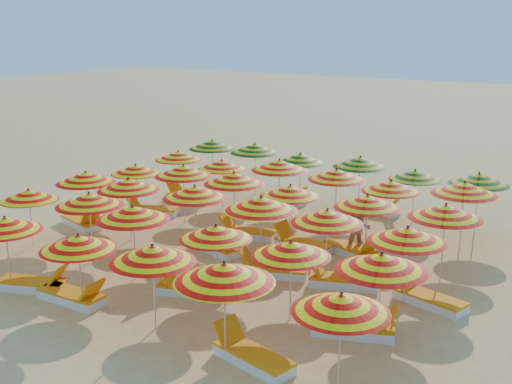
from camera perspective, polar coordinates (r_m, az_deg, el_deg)
ground at (r=18.58m, az=-0.84°, el=-5.11°), size 120.00×120.00×0.00m
umbrella_1 at (r=16.55m, az=-21.42°, el=-2.70°), size 1.93×1.93×1.85m
umbrella_2 at (r=14.75m, az=-15.52°, el=-4.36°), size 1.85×1.85×1.82m
umbrella_3 at (r=13.47m, az=-9.18°, el=-5.47°), size 1.83×1.83×1.91m
umbrella_4 at (r=12.03m, az=-2.83°, el=-7.20°), size 2.16×2.16×2.04m
umbrella_5 at (r=11.29m, az=7.58°, el=-9.81°), size 2.25×2.25×1.85m
umbrella_6 at (r=19.49m, az=-19.55°, el=-0.26°), size 1.73×1.73×1.76m
umbrella_7 at (r=17.82m, az=-14.60°, el=-0.67°), size 2.30×2.30×1.95m
umbrella_8 at (r=16.25m, az=-10.89°, el=-1.84°), size 1.90×1.90×1.98m
umbrella_9 at (r=14.93m, az=-3.58°, el=-3.61°), size 2.01×2.01×1.83m
umbrella_10 at (r=13.78m, az=3.13°, el=-5.09°), size 2.30×2.30×1.85m
umbrella_11 at (r=12.96m, az=11.09°, el=-6.17°), size 2.15×2.15×1.96m
umbrella_12 at (r=20.44m, az=-14.90°, el=1.25°), size 2.38×2.38×1.95m
umbrella_13 at (r=19.21m, az=-11.28°, el=0.65°), size 2.21×2.21×1.96m
umbrella_14 at (r=18.07m, az=-5.46°, el=-0.01°), size 2.36×2.36×1.96m
umbrella_15 at (r=16.55m, az=0.44°, el=-1.06°), size 2.34×2.34×2.04m
umbrella_16 at (r=15.90m, az=6.35°, el=-2.19°), size 2.18×2.18×1.93m
umbrella_17 at (r=14.88m, az=13.30°, el=-3.73°), size 2.38×2.38×1.91m
umbrella_18 at (r=22.01m, az=-10.65°, el=2.00°), size 2.13×2.13×1.77m
umbrella_19 at (r=20.64m, az=-6.47°, el=1.87°), size 2.40×2.40×1.99m
umbrella_20 at (r=19.43m, az=-1.96°, el=1.21°), size 2.46×2.46×2.01m
umbrella_21 at (r=18.48m, az=3.06°, el=0.07°), size 1.87×1.87×1.86m
umbrella_22 at (r=17.43m, az=9.88°, el=-0.84°), size 2.36×2.36×1.92m
umbrella_23 at (r=16.68m, az=16.50°, el=-1.69°), size 2.45×2.45×2.00m
umbrella_24 at (r=23.81m, az=-6.92°, el=3.24°), size 2.25×2.25×1.84m
umbrella_25 at (r=22.25m, az=-3.04°, el=2.46°), size 1.76×1.76×1.81m
umbrella_26 at (r=21.24m, az=2.09°, el=2.39°), size 2.49×2.49×2.02m
umbrella_27 at (r=20.36m, az=7.19°, el=1.56°), size 2.41×2.41×1.94m
umbrella_28 at (r=19.44m, az=11.91°, el=0.51°), size 2.03×2.03×1.86m
umbrella_29 at (r=19.02m, az=18.04°, el=0.30°), size 2.27×2.27×2.04m
umbrella_30 at (r=25.32m, az=-3.91°, el=4.23°), size 2.35×2.35×1.96m
umbrella_31 at (r=24.18m, az=-0.10°, el=3.90°), size 2.32×2.32×2.02m
umbrella_32 at (r=22.97m, az=3.95°, el=3.00°), size 2.35×2.35×1.89m
umbrella_33 at (r=22.14m, az=9.24°, el=2.64°), size 2.19×2.19×1.99m
umbrella_34 at (r=21.34m, az=13.95°, el=1.48°), size 1.91×1.91×1.80m
umbrella_35 at (r=20.70m, az=19.20°, el=1.10°), size 2.20×2.20×1.96m
lounger_1 at (r=16.69m, az=-19.11°, el=-7.73°), size 1.82×1.19×0.69m
lounger_2 at (r=15.71m, az=-16.01°, el=-8.90°), size 1.75×0.63×0.69m
lounger_3 at (r=12.60m, az=-0.37°, el=-14.41°), size 1.82×0.95×0.69m
lounger_4 at (r=15.63m, az=-5.74°, el=-8.50°), size 1.83×1.13×0.69m
lounger_5 at (r=13.79m, az=8.84°, el=-11.89°), size 1.83×1.16×0.69m
lounger_6 at (r=21.30m, az=-15.27°, el=-2.61°), size 1.82×1.01×0.69m
lounger_7 at (r=18.32m, az=-3.52°, el=-4.92°), size 1.82×1.02×0.69m
lounger_8 at (r=16.63m, az=1.46°, el=-6.96°), size 1.82×1.17×0.69m
lounger_9 at (r=16.14m, az=7.67°, el=-7.80°), size 1.83×1.14×0.69m
lounger_10 at (r=15.50m, az=15.06°, el=-9.16°), size 1.82×1.01×0.69m
lounger_11 at (r=22.13m, az=-9.25°, el=-1.63°), size 1.82×1.24×0.69m
lounger_12 at (r=19.55m, az=-0.81°, el=-3.62°), size 1.82×0.95×0.69m
lounger_13 at (r=18.55m, az=4.11°, el=-4.67°), size 1.79×0.79×0.69m
lounger_14 at (r=18.28m, az=8.50°, el=-5.10°), size 1.83×1.10×0.69m
lounger_15 at (r=23.71m, az=-6.13°, el=-0.43°), size 1.77×0.71×0.69m
lounger_16 at (r=23.36m, az=2.54°, el=-0.58°), size 1.76×0.65×0.69m
lounger_17 at (r=22.37m, az=10.57°, el=-1.51°), size 1.76×0.65×0.69m
beachgoer_b at (r=18.22m, az=9.05°, el=-3.26°), size 0.88×0.80×1.47m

